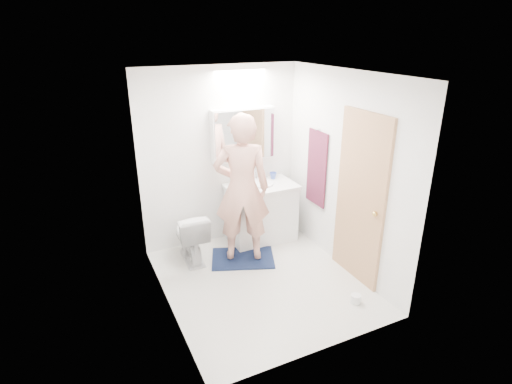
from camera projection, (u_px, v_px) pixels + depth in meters
floor at (261, 281)px, 4.87m from camera, size 2.50×2.50×0.00m
ceiling at (262, 73)px, 3.98m from camera, size 2.50×2.50×0.00m
wall_back at (221, 157)px, 5.47m from camera, size 2.50×0.00×2.50m
wall_front at (328, 237)px, 3.38m from camera, size 2.50×0.00×2.50m
wall_left at (161, 205)px, 3.98m from camera, size 0.00×2.50×2.50m
wall_right at (344, 173)px, 4.86m from camera, size 0.00×2.50×2.50m
vanity_cabinet at (261, 214)px, 5.72m from camera, size 0.90×0.55×0.78m
countertop at (261, 187)px, 5.57m from camera, size 0.95×0.58×0.04m
sink_basin at (260, 183)px, 5.58m from camera, size 0.36×0.36×0.03m
faucet at (254, 175)px, 5.72m from camera, size 0.02×0.02×0.16m
medicine_cabinet at (243, 134)px, 5.42m from camera, size 0.88×0.14×0.70m
mirror_panel at (245, 136)px, 5.35m from camera, size 0.84×0.01×0.66m
toilet at (190, 236)px, 5.22m from camera, size 0.41×0.68×0.68m
bath_rug at (243, 258)px, 5.34m from camera, size 0.95×0.81×0.02m
person at (242, 189)px, 4.98m from camera, size 0.80×0.67×1.88m
door at (360, 199)px, 4.64m from camera, size 0.04×0.80×2.00m
door_knob at (375, 214)px, 4.39m from camera, size 0.06×0.06×0.06m
towel at (317, 168)px, 5.35m from camera, size 0.02×0.42×1.00m
towel_hook at (318, 129)px, 5.15m from camera, size 0.07×0.02×0.02m
soap_bottle_a at (240, 177)px, 5.55m from camera, size 0.11×0.11×0.21m
soap_bottle_b at (245, 177)px, 5.62m from camera, size 0.09×0.09×0.17m
toothbrush_cup at (273, 176)px, 5.78m from camera, size 0.11×0.11×0.09m
toilet_paper_roll at (356, 299)px, 4.47m from camera, size 0.11×0.11×0.10m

